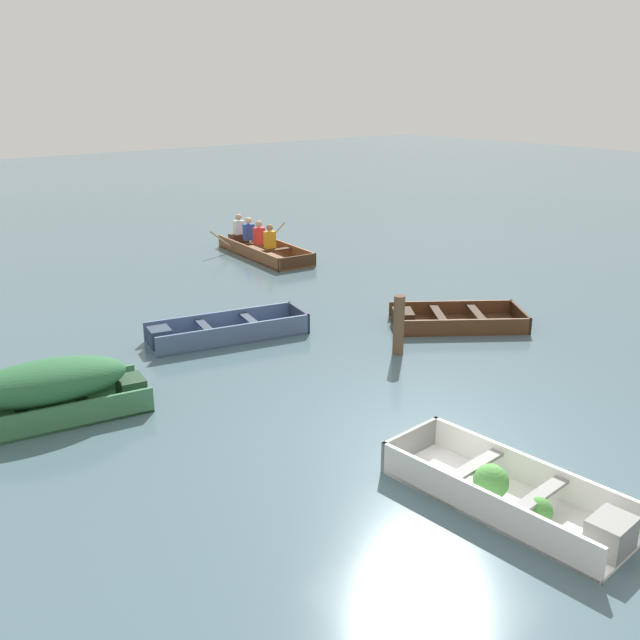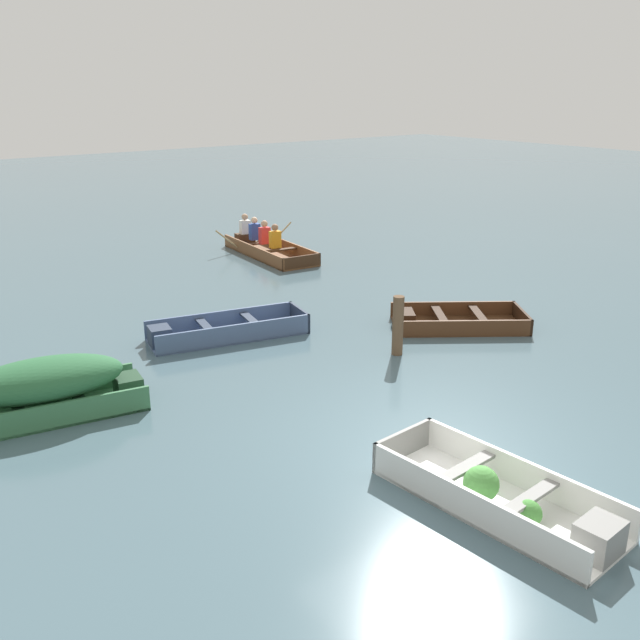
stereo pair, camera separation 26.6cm
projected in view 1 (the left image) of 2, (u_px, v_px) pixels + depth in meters
The scene contains 7 objects.
ground_plane at pixel (430, 442), 9.20m from camera, with size 80.00×80.00×0.00m, color #47606B.
dinghy_white_foreground at pixel (513, 496), 7.71m from camera, with size 1.23×2.82×0.44m.
skiff_slate_blue_near_moored at pixel (221, 332), 12.83m from camera, with size 2.98×1.50×0.37m.
skiff_green_mid_moored at pixel (50, 387), 9.71m from camera, with size 2.73×1.43×0.83m.
skiff_dark_varnish_far_moored at pixel (451, 320), 13.52m from camera, with size 2.70×2.41×0.31m.
rowboat_wooden_brown_with_crew at pixel (260, 246), 19.08m from camera, with size 2.32×3.46×0.90m.
mooring_post at pixel (399, 325), 12.00m from camera, with size 0.19×0.19×1.03m, color brown.
Camera 1 is at (-6.22, -5.55, 4.42)m, focal length 40.00 mm.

